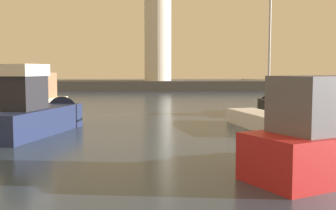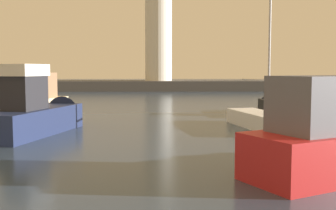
{
  "view_description": "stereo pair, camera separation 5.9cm",
  "coord_description": "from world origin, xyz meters",
  "px_view_note": "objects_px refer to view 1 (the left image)",
  "views": [
    {
      "loc": [
        1.13,
        -1.59,
        3.2
      ],
      "look_at": [
        1.54,
        21.78,
        1.21
      ],
      "focal_mm": 44.57,
      "sensor_mm": 36.0,
      "label": 1
    },
    {
      "loc": [
        1.19,
        -1.59,
        3.2
      ],
      "look_at": [
        1.54,
        21.78,
        1.21
      ],
      "focal_mm": 44.57,
      "sensor_mm": 36.0,
      "label": 2
    }
  ],
  "objects_px": {
    "motorboat_0": "(42,113)",
    "motorboat_5": "(26,105)",
    "lighthouse": "(158,20)",
    "motorboat_3": "(274,105)",
    "sailboat_moored": "(263,119)"
  },
  "relations": [
    {
      "from": "motorboat_0",
      "to": "motorboat_5",
      "type": "distance_m",
      "value": 6.64
    },
    {
      "from": "lighthouse",
      "to": "motorboat_0",
      "type": "relative_size",
      "value": 2.28
    },
    {
      "from": "lighthouse",
      "to": "motorboat_3",
      "type": "distance_m",
      "value": 36.02
    },
    {
      "from": "motorboat_0",
      "to": "sailboat_moored",
      "type": "height_order",
      "value": "sailboat_moored"
    },
    {
      "from": "lighthouse",
      "to": "motorboat_5",
      "type": "height_order",
      "value": "lighthouse"
    },
    {
      "from": "motorboat_3",
      "to": "sailboat_moored",
      "type": "bearing_deg",
      "value": -109.66
    },
    {
      "from": "sailboat_moored",
      "to": "motorboat_3",
      "type": "bearing_deg",
      "value": 70.34
    },
    {
      "from": "motorboat_0",
      "to": "sailboat_moored",
      "type": "relative_size",
      "value": 0.79
    },
    {
      "from": "lighthouse",
      "to": "sailboat_moored",
      "type": "distance_m",
      "value": 42.74
    },
    {
      "from": "motorboat_0",
      "to": "sailboat_moored",
      "type": "bearing_deg",
      "value": 5.65
    },
    {
      "from": "lighthouse",
      "to": "motorboat_5",
      "type": "xyz_separation_m",
      "value": [
        -8.37,
        -36.18,
        -9.72
      ]
    },
    {
      "from": "lighthouse",
      "to": "sailboat_moored",
      "type": "relative_size",
      "value": 1.8
    },
    {
      "from": "motorboat_0",
      "to": "lighthouse",
      "type": "bearing_deg",
      "value": 82.4
    },
    {
      "from": "lighthouse",
      "to": "motorboat_5",
      "type": "relative_size",
      "value": 2.55
    },
    {
      "from": "motorboat_0",
      "to": "motorboat_5",
      "type": "relative_size",
      "value": 1.12
    }
  ]
}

